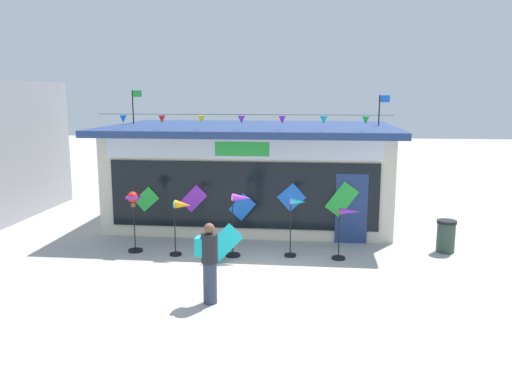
{
  "coord_description": "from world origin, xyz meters",
  "views": [
    {
      "loc": [
        1.55,
        -11.97,
        4.23
      ],
      "look_at": [
        -0.02,
        2.12,
        1.6
      ],
      "focal_mm": 37.45,
      "sensor_mm": 36.0,
      "label": 1
    }
  ],
  "objects_px": {
    "wind_spinner_right": "(346,227)",
    "person_near_camera": "(209,261)",
    "wind_spinner_far_left": "(134,209)",
    "display_kite_on_ground": "(223,243)",
    "trash_bin": "(446,236)",
    "wind_spinner_center_left": "(239,215)",
    "kite_shop_building": "(253,172)",
    "wind_spinner_left": "(181,215)",
    "wind_spinner_center_right": "(295,219)"
  },
  "relations": [
    {
      "from": "wind_spinner_right",
      "to": "person_near_camera",
      "type": "distance_m",
      "value": 4.36
    },
    {
      "from": "wind_spinner_far_left",
      "to": "person_near_camera",
      "type": "relative_size",
      "value": 0.99
    },
    {
      "from": "display_kite_on_ground",
      "to": "trash_bin",
      "type": "bearing_deg",
      "value": 15.26
    },
    {
      "from": "trash_bin",
      "to": "wind_spinner_center_left",
      "type": "bearing_deg",
      "value": -169.51
    },
    {
      "from": "display_kite_on_ground",
      "to": "wind_spinner_center_left",
      "type": "bearing_deg",
      "value": 60.61
    },
    {
      "from": "kite_shop_building",
      "to": "trash_bin",
      "type": "height_order",
      "value": "kite_shop_building"
    },
    {
      "from": "wind_spinner_left",
      "to": "display_kite_on_ground",
      "type": "xyz_separation_m",
      "value": [
        1.19,
        -0.47,
        -0.6
      ]
    },
    {
      "from": "wind_spinner_center_right",
      "to": "wind_spinner_left",
      "type": "bearing_deg",
      "value": -175.24
    },
    {
      "from": "wind_spinner_right",
      "to": "person_near_camera",
      "type": "bearing_deg",
      "value": -131.79
    },
    {
      "from": "person_near_camera",
      "to": "display_kite_on_ground",
      "type": "bearing_deg",
      "value": 7.86
    },
    {
      "from": "wind_spinner_right",
      "to": "kite_shop_building",
      "type": "bearing_deg",
      "value": 124.67
    },
    {
      "from": "trash_bin",
      "to": "display_kite_on_ground",
      "type": "distance_m",
      "value": 6.02
    },
    {
      "from": "wind_spinner_left",
      "to": "wind_spinner_far_left",
      "type": "bearing_deg",
      "value": 171.13
    },
    {
      "from": "kite_shop_building",
      "to": "wind_spinner_center_right",
      "type": "xyz_separation_m",
      "value": [
        1.58,
        -4.06,
        -0.62
      ]
    },
    {
      "from": "wind_spinner_left",
      "to": "wind_spinner_right",
      "type": "xyz_separation_m",
      "value": [
        4.26,
        0.14,
        -0.24
      ]
    },
    {
      "from": "trash_bin",
      "to": "person_near_camera",
      "type": "bearing_deg",
      "value": -143.2
    },
    {
      "from": "wind_spinner_center_left",
      "to": "wind_spinner_right",
      "type": "bearing_deg",
      "value": 1.0
    },
    {
      "from": "wind_spinner_far_left",
      "to": "trash_bin",
      "type": "height_order",
      "value": "wind_spinner_far_left"
    },
    {
      "from": "wind_spinner_far_left",
      "to": "display_kite_on_ground",
      "type": "distance_m",
      "value": 2.72
    },
    {
      "from": "wind_spinner_right",
      "to": "trash_bin",
      "type": "bearing_deg",
      "value": 19.49
    },
    {
      "from": "wind_spinner_center_right",
      "to": "wind_spinner_far_left",
      "type": "bearing_deg",
      "value": -179.51
    },
    {
      "from": "kite_shop_building",
      "to": "person_near_camera",
      "type": "relative_size",
      "value": 5.4
    },
    {
      "from": "kite_shop_building",
      "to": "wind_spinner_far_left",
      "type": "xyz_separation_m",
      "value": [
        -2.73,
        -4.09,
        -0.44
      ]
    },
    {
      "from": "wind_spinner_center_left",
      "to": "display_kite_on_ground",
      "type": "bearing_deg",
      "value": -119.39
    },
    {
      "from": "wind_spinner_center_left",
      "to": "wind_spinner_right",
      "type": "xyz_separation_m",
      "value": [
        2.75,
        0.05,
        -0.27
      ]
    },
    {
      "from": "wind_spinner_center_right",
      "to": "display_kite_on_ground",
      "type": "relative_size",
      "value": 1.67
    },
    {
      "from": "wind_spinner_left",
      "to": "trash_bin",
      "type": "xyz_separation_m",
      "value": [
        7.0,
        1.11,
        -0.66
      ]
    },
    {
      "from": "wind_spinner_center_left",
      "to": "kite_shop_building",
      "type": "bearing_deg",
      "value": 91.72
    },
    {
      "from": "person_near_camera",
      "to": "wind_spinner_center_left",
      "type": "bearing_deg",
      "value": 1.51
    },
    {
      "from": "person_near_camera",
      "to": "trash_bin",
      "type": "distance_m",
      "value": 7.06
    },
    {
      "from": "wind_spinner_right",
      "to": "person_near_camera",
      "type": "xyz_separation_m",
      "value": [
        -2.91,
        -3.25,
        0.03
      ]
    },
    {
      "from": "trash_bin",
      "to": "wind_spinner_far_left",
      "type": "bearing_deg",
      "value": -173.83
    },
    {
      "from": "wind_spinner_center_left",
      "to": "trash_bin",
      "type": "height_order",
      "value": "wind_spinner_center_left"
    },
    {
      "from": "wind_spinner_far_left",
      "to": "person_near_camera",
      "type": "distance_m",
      "value": 4.29
    },
    {
      "from": "wind_spinner_left",
      "to": "wind_spinner_right",
      "type": "relative_size",
      "value": 1.1
    },
    {
      "from": "wind_spinner_left",
      "to": "trash_bin",
      "type": "relative_size",
      "value": 1.69
    },
    {
      "from": "wind_spinner_far_left",
      "to": "wind_spinner_left",
      "type": "height_order",
      "value": "wind_spinner_far_left"
    },
    {
      "from": "person_near_camera",
      "to": "wind_spinner_far_left",
      "type": "bearing_deg",
      "value": 43.45
    },
    {
      "from": "wind_spinner_far_left",
      "to": "wind_spinner_left",
      "type": "distance_m",
      "value": 1.36
    },
    {
      "from": "person_near_camera",
      "to": "trash_bin",
      "type": "xyz_separation_m",
      "value": [
        5.64,
        4.22,
        -0.44
      ]
    },
    {
      "from": "wind_spinner_center_left",
      "to": "person_near_camera",
      "type": "distance_m",
      "value": 3.22
    },
    {
      "from": "wind_spinner_left",
      "to": "wind_spinner_center_right",
      "type": "xyz_separation_m",
      "value": [
        2.96,
        0.25,
        -0.1
      ]
    },
    {
      "from": "wind_spinner_left",
      "to": "wind_spinner_center_left",
      "type": "height_order",
      "value": "wind_spinner_center_left"
    },
    {
      "from": "wind_spinner_far_left",
      "to": "wind_spinner_left",
      "type": "xyz_separation_m",
      "value": [
        1.34,
        -0.21,
        -0.09
      ]
    },
    {
      "from": "kite_shop_building",
      "to": "wind_spinner_center_left",
      "type": "distance_m",
      "value": 4.24
    },
    {
      "from": "wind_spinner_far_left",
      "to": "trash_bin",
      "type": "distance_m",
      "value": 8.43
    },
    {
      "from": "person_near_camera",
      "to": "trash_bin",
      "type": "height_order",
      "value": "person_near_camera"
    },
    {
      "from": "wind_spinner_center_left",
      "to": "person_near_camera",
      "type": "height_order",
      "value": "person_near_camera"
    },
    {
      "from": "wind_spinner_center_left",
      "to": "trash_bin",
      "type": "relative_size",
      "value": 1.91
    },
    {
      "from": "kite_shop_building",
      "to": "wind_spinner_left",
      "type": "relative_size",
      "value": 6.11
    }
  ]
}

